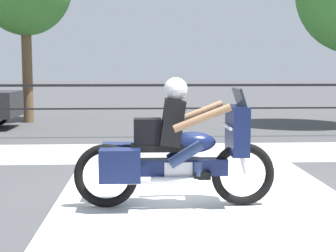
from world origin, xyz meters
The scene contains 5 objects.
ground_plane centered at (0.00, 0.00, 0.00)m, with size 120.00×120.00×0.00m, color #424244.
sidewalk_band centered at (0.00, 3.40, 0.01)m, with size 44.00×2.40×0.01m, color #A8A59E.
crosswalk_band centered at (0.01, -0.20, 0.00)m, with size 3.77×6.00×0.01m, color silver.
fence_railing centered at (0.00, 5.59, 1.03)m, with size 36.00×0.05×1.31m.
motorcycle centered at (-0.38, -0.59, 0.70)m, with size 2.47×0.76×1.59m.
Camera 1 is at (-0.79, -6.77, 1.70)m, focal length 55.00 mm.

